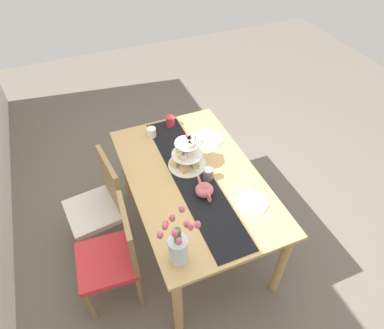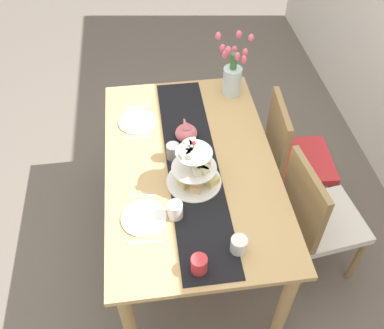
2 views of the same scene
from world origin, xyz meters
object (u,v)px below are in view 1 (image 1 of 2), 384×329
Objects in this scene: knife_left at (242,188)px; dinner_plate_right at (209,140)px; cream_jug at (152,132)px; mug_grey at (208,174)px; tulip_vase at (178,245)px; dining_table at (194,187)px; fork_left at (262,218)px; mug_orange at (170,121)px; knife_right at (202,131)px; tiered_cake_stand at (186,156)px; chair_right at (101,202)px; dinner_plate_left at (252,202)px; chair_left at (115,253)px; fork_right at (216,151)px; teapot at (204,190)px; mug_white_text at (191,141)px.

dinner_plate_right reaches higher than knife_left.
mug_grey is at bearing -159.43° from cream_jug.
tulip_vase reaches higher than mug_grey.
tulip_vase is (-0.61, 0.35, 0.26)m from dining_table.
fork_left is 1.58× the size of mug_orange.
cream_jug is 1.21m from fork_left.
knife_right is (0.74, 0.00, 0.00)m from knife_left.
fork_left is at bearing -158.94° from cream_jug.
chair_right is at bearing 80.05° from tiered_cake_stand.
mug_orange is at bearing -5.95° from tiered_cake_stand.
dinner_plate_left is at bearing -71.09° from tulip_vase.
tulip_vase is (-0.36, -0.35, 0.42)m from chair_left.
fork_left is 1.23m from mug_orange.
mug_grey is at bearing -153.52° from tiered_cake_stand.
chair_right is 1.03m from fork_right.
tulip_vase is 1.81× the size of dinner_plate_left.
teapot is 0.29m from knife_left.
dinner_plate_left is at bearing -144.09° from dining_table.
cream_jug is 0.89× the size of mug_grey.
knife_left is 1.00× the size of knife_right.
dinner_plate_right is at bearing 0.00° from fork_right.
tulip_vase is 0.72m from mug_grey.
chair_right is 9.58× the size of mug_grey.
dinner_plate_left is (-0.39, -0.28, 0.11)m from dining_table.
fork_right is 0.22m from mug_white_text.
chair_left is at bearing 120.92° from dinner_plate_right.
dinner_plate_left is 1.35× the size of knife_right.
mug_white_text is (0.60, -0.83, 0.32)m from chair_left.
chair_left reaches higher than fork_left.
dinner_plate_left is 1.09m from mug_orange.
mug_grey is (0.48, 0.19, 0.05)m from fork_left.
dining_table is at bearing 150.07° from knife_right.
dining_table is 0.75m from tulip_vase.
knife_left is 0.62m from mug_white_text.
chair_right reaches higher than dining_table.
chair_left is 3.96× the size of dinner_plate_left.
teapot is at bearing 39.83° from fork_left.
knife_right is (0.74, -0.99, 0.27)m from chair_left.
tiered_cake_stand is 2.03× the size of fork_right.
cream_jug is at bearing 77.37° from knife_right.
mug_orange is (0.87, -0.05, -0.01)m from teapot.
dining_table is 0.25m from tiered_cake_stand.
dining_table is 16.40× the size of mug_grey.
chair_left is 2.19× the size of tulip_vase.
tiered_cake_stand is 3.20× the size of mug_white_text.
tiered_cake_stand is 0.47m from cream_jug.
knife_right is 0.58m from mug_grey.
cream_jug reaches higher than dinner_plate_right.
tiered_cake_stand reaches higher than fork_left.
chair_left is (-0.25, 0.71, -0.16)m from dining_table.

